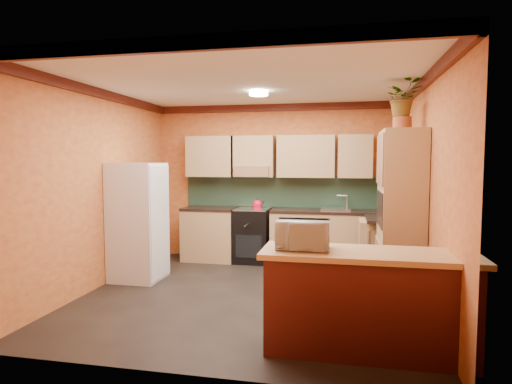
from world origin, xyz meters
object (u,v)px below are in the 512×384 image
base_cabinets_back (289,238)px  pantry (400,217)px  breakfast_bar (367,305)px  stove (252,235)px  microwave (303,234)px  fridge (138,222)px

base_cabinets_back → pantry: bearing=-46.8°
pantry → breakfast_bar: bearing=-106.8°
base_cabinets_back → stove: (-0.62, -0.00, 0.02)m
stove → microwave: size_ratio=1.90×
pantry → fridge: bearing=175.5°
base_cabinets_back → breakfast_bar: bearing=-70.8°
microwave → stove: bearing=109.4°
stove → base_cabinets_back: bearing=0.0°
stove → breakfast_bar: bearing=-61.5°
fridge → stove: bearing=44.7°
breakfast_bar → microwave: 0.85m
pantry → microwave: (-1.04, -1.52, 0.01)m
stove → breakfast_bar: 3.63m
base_cabinets_back → fridge: (-2.03, -1.39, 0.41)m
stove → fridge: fridge is taller
pantry → breakfast_bar: 1.70m
fridge → base_cabinets_back: bearing=34.4°
base_cabinets_back → stove: bearing=-180.0°
stove → pantry: size_ratio=0.43×
breakfast_bar → fridge: bearing=150.1°
stove → microwave: bearing=-70.1°
pantry → breakfast_bar: pantry is taller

